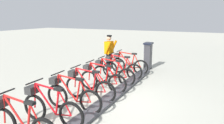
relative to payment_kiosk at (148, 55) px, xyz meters
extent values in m
plane|color=beige|center=(-0.05, 4.21, -0.67)|extent=(60.00, 60.00, 0.00)
cube|color=#47474C|center=(-0.05, 4.21, -0.62)|extent=(0.44, 7.31, 0.10)
cube|color=#38383D|center=(0.00, 0.00, -0.07)|extent=(0.28, 0.44, 1.20)
cube|color=#194C8C|center=(0.15, 0.00, 0.28)|extent=(0.03, 0.30, 0.40)
cube|color=black|center=(0.00, 0.00, 0.57)|extent=(0.36, 0.52, 0.08)
torus|color=black|center=(-0.03, 1.13, -0.33)|extent=(0.67, 0.09, 0.67)
torus|color=black|center=(1.02, 1.17, -0.33)|extent=(0.67, 0.09, 0.67)
cylinder|color=red|center=(0.68, 1.16, -0.05)|extent=(0.60, 0.07, 0.70)
cylinder|color=red|center=(0.34, 1.15, -0.09)|extent=(0.16, 0.05, 0.61)
cylinder|color=red|center=(0.62, 1.16, 0.25)|extent=(0.69, 0.07, 0.11)
cylinder|color=red|center=(0.18, 1.14, -0.36)|extent=(0.43, 0.05, 0.09)
cylinder|color=red|center=(0.12, 1.14, -0.06)|extent=(0.33, 0.04, 0.56)
cylinder|color=red|center=(0.99, 1.17, -0.02)|extent=(0.10, 0.04, 0.62)
cube|color=black|center=(0.28, 1.14, 0.24)|extent=(0.22, 0.11, 0.06)
cylinder|color=black|center=(0.96, 1.17, 0.33)|extent=(0.05, 0.54, 0.03)
cube|color=#2D2D2D|center=(1.07, 1.17, 0.11)|extent=(0.21, 0.29, 0.18)
torus|color=black|center=(-0.03, 1.95, -0.33)|extent=(0.67, 0.09, 0.67)
torus|color=black|center=(1.02, 1.98, -0.33)|extent=(0.67, 0.09, 0.67)
cylinder|color=red|center=(0.68, 1.97, -0.05)|extent=(0.60, 0.07, 0.70)
cylinder|color=red|center=(0.34, 1.96, -0.09)|extent=(0.16, 0.05, 0.61)
cylinder|color=red|center=(0.62, 1.97, 0.25)|extent=(0.69, 0.07, 0.11)
cylinder|color=red|center=(0.18, 1.96, -0.36)|extent=(0.43, 0.05, 0.09)
cylinder|color=red|center=(0.12, 1.95, -0.06)|extent=(0.33, 0.04, 0.56)
cylinder|color=red|center=(0.99, 1.98, -0.02)|extent=(0.10, 0.04, 0.62)
cube|color=black|center=(0.28, 1.96, 0.24)|extent=(0.22, 0.11, 0.06)
cylinder|color=black|center=(0.96, 1.98, 0.33)|extent=(0.05, 0.54, 0.03)
cube|color=#2D2D2D|center=(1.07, 1.99, 0.11)|extent=(0.21, 0.29, 0.18)
torus|color=black|center=(-0.03, 2.76, -0.33)|extent=(0.67, 0.09, 0.67)
torus|color=black|center=(1.02, 2.80, -0.33)|extent=(0.67, 0.09, 0.67)
cylinder|color=red|center=(0.68, 2.79, -0.05)|extent=(0.60, 0.07, 0.70)
cylinder|color=red|center=(0.34, 2.77, -0.09)|extent=(0.16, 0.05, 0.61)
cylinder|color=red|center=(0.62, 2.78, 0.25)|extent=(0.69, 0.07, 0.11)
cylinder|color=red|center=(0.18, 2.77, -0.36)|extent=(0.43, 0.05, 0.09)
cylinder|color=red|center=(0.12, 2.77, -0.06)|extent=(0.33, 0.04, 0.56)
cylinder|color=red|center=(0.99, 2.80, -0.02)|extent=(0.10, 0.04, 0.62)
cube|color=black|center=(0.28, 2.77, 0.24)|extent=(0.22, 0.11, 0.06)
cylinder|color=black|center=(0.96, 2.80, 0.33)|extent=(0.05, 0.54, 0.03)
cube|color=#2D2D2D|center=(1.07, 2.80, 0.11)|extent=(0.21, 0.29, 0.18)
torus|color=black|center=(-0.03, 3.57, -0.33)|extent=(0.67, 0.09, 0.67)
torus|color=black|center=(1.02, 3.61, -0.33)|extent=(0.67, 0.09, 0.67)
cylinder|color=red|center=(0.68, 3.60, -0.05)|extent=(0.60, 0.07, 0.70)
cylinder|color=red|center=(0.34, 3.59, -0.09)|extent=(0.16, 0.05, 0.61)
cylinder|color=red|center=(0.62, 3.60, 0.25)|extent=(0.69, 0.07, 0.11)
cylinder|color=red|center=(0.18, 3.58, -0.36)|extent=(0.43, 0.05, 0.09)
cylinder|color=red|center=(0.12, 3.58, -0.06)|extent=(0.33, 0.04, 0.56)
cylinder|color=red|center=(0.99, 3.61, -0.02)|extent=(0.10, 0.04, 0.62)
cube|color=black|center=(0.28, 3.59, 0.24)|extent=(0.22, 0.11, 0.06)
cylinder|color=black|center=(0.96, 3.61, 0.33)|extent=(0.05, 0.54, 0.03)
cube|color=#2D2D2D|center=(1.07, 3.61, 0.11)|extent=(0.21, 0.29, 0.18)
torus|color=black|center=(-0.03, 4.39, -0.33)|extent=(0.67, 0.09, 0.67)
torus|color=black|center=(1.02, 4.43, -0.33)|extent=(0.67, 0.09, 0.67)
cylinder|color=red|center=(0.68, 4.41, -0.05)|extent=(0.60, 0.07, 0.70)
cylinder|color=red|center=(0.34, 4.40, -0.09)|extent=(0.16, 0.05, 0.61)
cylinder|color=red|center=(0.62, 4.41, 0.25)|extent=(0.69, 0.07, 0.11)
cylinder|color=red|center=(0.18, 4.40, -0.36)|extent=(0.43, 0.05, 0.09)
cylinder|color=red|center=(0.12, 4.39, -0.06)|extent=(0.33, 0.04, 0.56)
cylinder|color=red|center=(0.99, 4.42, -0.02)|extent=(0.10, 0.04, 0.62)
cube|color=black|center=(0.28, 4.40, 0.24)|extent=(0.22, 0.11, 0.06)
cylinder|color=black|center=(0.96, 4.42, 0.33)|extent=(0.05, 0.54, 0.03)
cube|color=#2D2D2D|center=(1.07, 4.43, 0.11)|extent=(0.21, 0.29, 0.18)
torus|color=black|center=(-0.03, 5.20, -0.33)|extent=(0.67, 0.09, 0.67)
torus|color=black|center=(1.02, 5.24, -0.33)|extent=(0.67, 0.09, 0.67)
cylinder|color=red|center=(0.68, 5.23, -0.05)|extent=(0.60, 0.07, 0.70)
cylinder|color=red|center=(0.34, 5.21, -0.09)|extent=(0.16, 0.05, 0.61)
cylinder|color=red|center=(0.62, 5.22, 0.25)|extent=(0.69, 0.07, 0.11)
cylinder|color=red|center=(0.18, 5.21, -0.36)|extent=(0.43, 0.05, 0.09)
cylinder|color=red|center=(0.12, 5.21, -0.06)|extent=(0.33, 0.04, 0.56)
cylinder|color=red|center=(0.99, 5.24, -0.02)|extent=(0.10, 0.04, 0.62)
cube|color=black|center=(0.28, 5.21, 0.24)|extent=(0.22, 0.11, 0.06)
cylinder|color=black|center=(0.96, 5.24, 0.33)|extent=(0.05, 0.54, 0.03)
cube|color=#2D2D2D|center=(1.07, 5.24, 0.11)|extent=(0.21, 0.29, 0.18)
torus|color=black|center=(-0.03, 6.02, -0.33)|extent=(0.67, 0.09, 0.67)
torus|color=black|center=(1.02, 6.05, -0.33)|extent=(0.67, 0.09, 0.67)
cylinder|color=red|center=(0.68, 6.04, -0.05)|extent=(0.60, 0.07, 0.70)
cylinder|color=red|center=(0.34, 6.03, -0.09)|extent=(0.16, 0.05, 0.61)
cylinder|color=red|center=(0.62, 6.04, 0.25)|extent=(0.69, 0.07, 0.11)
cylinder|color=red|center=(0.18, 6.02, -0.36)|extent=(0.43, 0.05, 0.09)
cylinder|color=red|center=(0.12, 6.02, -0.06)|extent=(0.33, 0.04, 0.56)
cylinder|color=red|center=(0.99, 6.05, -0.02)|extent=(0.10, 0.04, 0.62)
cube|color=black|center=(0.28, 6.03, 0.24)|extent=(0.22, 0.11, 0.06)
cylinder|color=black|center=(0.96, 6.05, 0.33)|extent=(0.05, 0.54, 0.03)
cube|color=#2D2D2D|center=(1.07, 6.05, 0.11)|extent=(0.21, 0.29, 0.18)
torus|color=black|center=(1.02, 6.87, -0.33)|extent=(0.67, 0.09, 0.67)
cylinder|color=red|center=(0.68, 6.85, -0.05)|extent=(0.60, 0.07, 0.70)
cylinder|color=red|center=(0.34, 6.84, -0.09)|extent=(0.16, 0.05, 0.61)
cylinder|color=red|center=(0.62, 6.85, 0.25)|extent=(0.69, 0.07, 0.11)
cylinder|color=red|center=(0.12, 6.83, -0.06)|extent=(0.33, 0.04, 0.56)
cylinder|color=red|center=(0.99, 6.86, -0.02)|extent=(0.10, 0.04, 0.62)
cube|color=black|center=(0.28, 6.84, 0.24)|extent=(0.22, 0.11, 0.06)
cylinder|color=black|center=(0.96, 6.86, 0.33)|extent=(0.05, 0.54, 0.03)
cube|color=#2D2D2D|center=(1.07, 6.87, 0.11)|extent=(0.21, 0.29, 0.18)
cube|color=white|center=(1.43, 1.02, -0.62)|extent=(0.27, 0.13, 0.10)
cube|color=white|center=(1.57, 1.23, -0.62)|extent=(0.27, 0.13, 0.10)
cylinder|color=black|center=(1.49, 1.03, -0.24)|extent=(0.15, 0.15, 0.82)
cylinder|color=black|center=(1.51, 1.23, -0.24)|extent=(0.15, 0.15, 0.82)
cube|color=orange|center=(1.50, 1.13, 0.43)|extent=(0.29, 0.42, 0.56)
cylinder|color=orange|center=(1.38, 0.88, 0.46)|extent=(0.34, 0.13, 0.57)
cylinder|color=orange|center=(1.42, 1.39, 0.46)|extent=(0.34, 0.13, 0.57)
sphere|color=tan|center=(1.50, 1.13, 0.86)|extent=(0.22, 0.22, 0.22)
cylinder|color=black|center=(1.48, 1.13, 0.96)|extent=(0.22, 0.22, 0.06)
camera|label=1|loc=(-2.68, 9.40, 1.82)|focal=33.18mm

